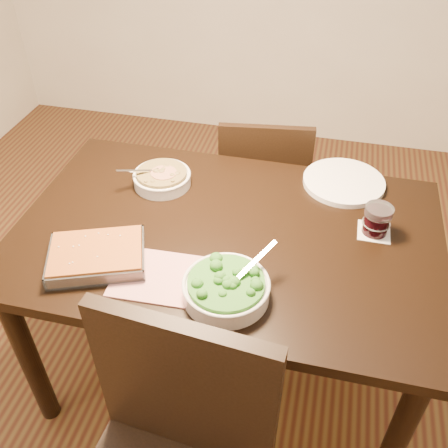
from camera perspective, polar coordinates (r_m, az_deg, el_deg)
name	(u,v)px	position (r m, az deg, el deg)	size (l,w,h in m)	color
ground	(226,364)	(2.21, 0.25, -15.70)	(4.00, 4.00, 0.00)	#401D12
table	(227,252)	(1.71, 0.32, -3.25)	(1.40, 0.90, 0.75)	black
magazine_a	(163,277)	(1.50, -7.04, -6.02)	(0.29, 0.21, 0.01)	#B93445
coaster	(374,232)	(1.71, 16.75, -0.87)	(0.10, 0.10, 0.00)	white
stew_bowl	(162,178)	(1.85, -7.10, 5.29)	(0.21, 0.21, 0.08)	white
broccoli_bowl	(226,288)	(1.42, 0.25, -7.32)	(0.25, 0.26, 0.10)	white
baking_dish	(97,256)	(1.57, -14.32, -3.55)	(0.35, 0.30, 0.05)	silver
wine_tumbler	(377,219)	(1.68, 17.09, 0.51)	(0.09, 0.09, 0.10)	black
dinner_plate	(344,182)	(1.90, 13.52, 4.70)	(0.30, 0.30, 0.02)	white
chair_far	(263,186)	(2.33, 4.52, 4.31)	(0.44, 0.44, 0.84)	black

